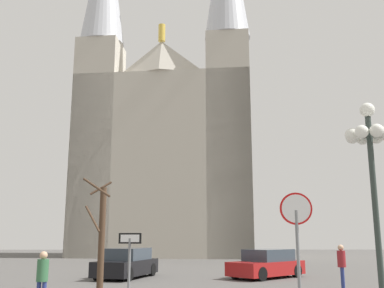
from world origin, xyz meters
TOP-DOWN VIEW (x-y plane):
  - cathedral at (-3.47, 38.19)m, footprint 18.87×13.95m
  - stop_sign at (1.32, 3.10)m, footprint 0.77×0.17m
  - one_way_arrow_sign at (-2.79, 4.21)m, footprint 0.62×0.27m
  - street_lamp at (3.87, 4.57)m, footprint 1.38×1.38m
  - bare_tree at (-4.64, 9.94)m, footprint 1.17×1.38m
  - parked_car_near_black at (-4.31, 15.20)m, footprint 2.96×4.57m
  - parked_car_far_red at (2.68, 15.08)m, footprint 4.26×4.09m
  - pedestrian_walking at (-5.35, 5.27)m, footprint 0.32×0.32m
  - pedestrian_standing at (4.77, 10.24)m, footprint 0.32×0.32m

SIDE VIEW (x-z plane):
  - parked_car_far_red at x=2.68m, z-range -0.04..1.35m
  - parked_car_near_black at x=-4.31m, z-range -0.04..1.40m
  - pedestrian_walking at x=-5.35m, z-range 0.17..1.79m
  - pedestrian_standing at x=4.77m, z-range 0.18..1.89m
  - one_way_arrow_sign at x=-2.79m, z-range 0.32..2.45m
  - bare_tree at x=-4.64m, z-range -0.02..4.25m
  - stop_sign at x=1.32m, z-range 0.62..3.70m
  - street_lamp at x=3.87m, z-range 1.33..7.14m
  - cathedral at x=-3.47m, z-range -7.38..31.81m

